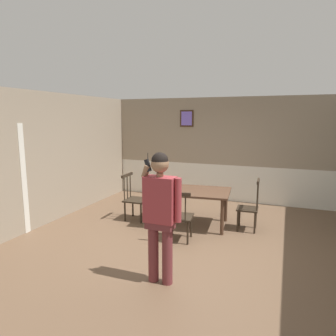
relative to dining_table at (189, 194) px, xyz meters
name	(u,v)px	position (x,y,z in m)	size (l,w,h in m)	color
ground_plane	(192,239)	(0.29, -0.74, -0.65)	(6.89, 6.89, 0.00)	brown
room_back_partition	(225,152)	(0.29, 2.19, 0.66)	(6.26, 0.17, 2.72)	gray
room_left_partition	(52,158)	(-2.84, -0.74, 0.71)	(0.13, 5.85, 2.72)	gray
dining_table	(189,194)	(0.00, 0.00, 0.00)	(1.72, 1.17, 0.74)	#4C3323
chair_near_window	(250,207)	(1.20, 0.12, -0.18)	(0.42, 0.42, 1.03)	#2D2319
chair_by_doorway	(135,198)	(-1.20, -0.12, -0.18)	(0.48, 0.48, 1.00)	#2D2319
chair_at_table_head	(179,216)	(0.10, -0.88, -0.19)	(0.51, 0.51, 0.94)	#2D2319
person_figure	(161,209)	(0.33, -2.30, 0.38)	(0.57, 0.23, 1.77)	brown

